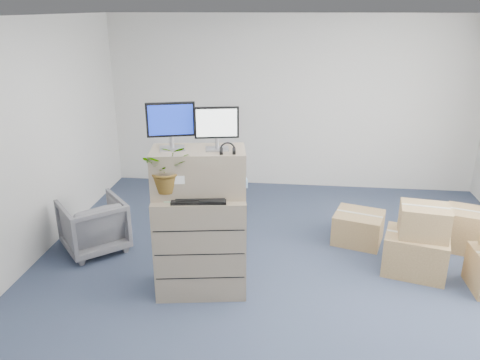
{
  "coord_description": "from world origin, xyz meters",
  "views": [
    {
      "loc": [
        0.0,
        -4.1,
        2.89
      ],
      "look_at": [
        -0.51,
        0.4,
        1.2
      ],
      "focal_mm": 35.0,
      "sensor_mm": 36.0,
      "label": 1
    }
  ],
  "objects_px": {
    "monitor_left": "(171,123)",
    "water_bottle": "(209,179)",
    "keyboard": "(199,200)",
    "monitor_right": "(217,126)",
    "filing_cabinet_lower": "(201,243)",
    "potted_plant": "(168,174)",
    "office_chair": "(93,223)"
  },
  "relations": [
    {
      "from": "monitor_left",
      "to": "water_bottle",
      "type": "xyz_separation_m",
      "value": [
        0.35,
        0.05,
        -0.58
      ]
    },
    {
      "from": "keyboard",
      "to": "monitor_left",
      "type": "bearing_deg",
      "value": 140.74
    },
    {
      "from": "monitor_right",
      "to": "monitor_left",
      "type": "bearing_deg",
      "value": 172.65
    },
    {
      "from": "monitor_left",
      "to": "filing_cabinet_lower",
      "type": "bearing_deg",
      "value": -22.13
    },
    {
      "from": "filing_cabinet_lower",
      "to": "water_bottle",
      "type": "relative_size",
      "value": 3.64
    },
    {
      "from": "monitor_left",
      "to": "water_bottle",
      "type": "distance_m",
      "value": 0.68
    },
    {
      "from": "water_bottle",
      "to": "potted_plant",
      "type": "relative_size",
      "value": 0.53
    },
    {
      "from": "monitor_right",
      "to": "potted_plant",
      "type": "xyz_separation_m",
      "value": [
        -0.46,
        -0.2,
        -0.44
      ]
    },
    {
      "from": "monitor_right",
      "to": "potted_plant",
      "type": "bearing_deg",
      "value": -168.38
    },
    {
      "from": "filing_cabinet_lower",
      "to": "water_bottle",
      "type": "height_order",
      "value": "water_bottle"
    },
    {
      "from": "monitor_right",
      "to": "keyboard",
      "type": "height_order",
      "value": "monitor_right"
    },
    {
      "from": "filing_cabinet_lower",
      "to": "monitor_right",
      "type": "relative_size",
      "value": 2.53
    },
    {
      "from": "filing_cabinet_lower",
      "to": "water_bottle",
      "type": "bearing_deg",
      "value": 32.58
    },
    {
      "from": "monitor_right",
      "to": "water_bottle",
      "type": "height_order",
      "value": "monitor_right"
    },
    {
      "from": "monitor_left",
      "to": "keyboard",
      "type": "xyz_separation_m",
      "value": [
        0.29,
        -0.18,
        -0.72
      ]
    },
    {
      "from": "water_bottle",
      "to": "potted_plant",
      "type": "xyz_separation_m",
      "value": [
        -0.37,
        -0.22,
        0.12
      ]
    },
    {
      "from": "filing_cabinet_lower",
      "to": "monitor_left",
      "type": "height_order",
      "value": "monitor_left"
    },
    {
      "from": "monitor_right",
      "to": "office_chair",
      "type": "distance_m",
      "value": 2.3
    },
    {
      "from": "filing_cabinet_lower",
      "to": "keyboard",
      "type": "distance_m",
      "value": 0.58
    },
    {
      "from": "potted_plant",
      "to": "monitor_left",
      "type": "bearing_deg",
      "value": 84.68
    },
    {
      "from": "monitor_right",
      "to": "potted_plant",
      "type": "relative_size",
      "value": 0.76
    },
    {
      "from": "office_chair",
      "to": "potted_plant",
      "type": "bearing_deg",
      "value": 104.42
    },
    {
      "from": "filing_cabinet_lower",
      "to": "office_chair",
      "type": "xyz_separation_m",
      "value": [
        -1.5,
        0.7,
        -0.18
      ]
    },
    {
      "from": "monitor_left",
      "to": "potted_plant",
      "type": "xyz_separation_m",
      "value": [
        -0.02,
        -0.16,
        -0.46
      ]
    },
    {
      "from": "filing_cabinet_lower",
      "to": "monitor_left",
      "type": "distance_m",
      "value": 1.3
    },
    {
      "from": "monitor_left",
      "to": "keyboard",
      "type": "distance_m",
      "value": 0.79
    },
    {
      "from": "keyboard",
      "to": "water_bottle",
      "type": "bearing_deg",
      "value": 66.91
    },
    {
      "from": "keyboard",
      "to": "potted_plant",
      "type": "xyz_separation_m",
      "value": [
        -0.31,
        0.01,
        0.25
      ]
    },
    {
      "from": "monitor_left",
      "to": "monitor_right",
      "type": "relative_size",
      "value": 1.09
    },
    {
      "from": "filing_cabinet_lower",
      "to": "monitor_right",
      "type": "height_order",
      "value": "monitor_right"
    },
    {
      "from": "water_bottle",
      "to": "keyboard",
      "type": "bearing_deg",
      "value": -105.19
    },
    {
      "from": "monitor_left",
      "to": "monitor_right",
      "type": "height_order",
      "value": "monitor_left"
    }
  ]
}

